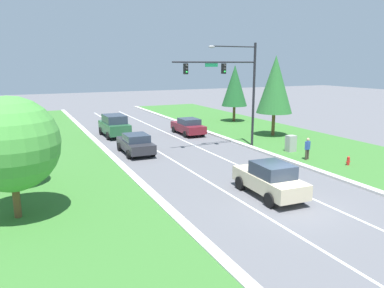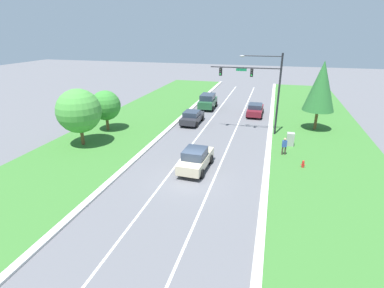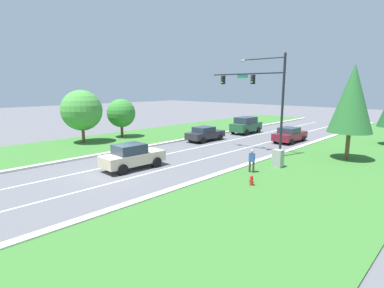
{
  "view_description": "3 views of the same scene",
  "coord_description": "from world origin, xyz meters",
  "px_view_note": "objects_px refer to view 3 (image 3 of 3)",
  "views": [
    {
      "loc": [
        -11.79,
        -13.98,
        6.93
      ],
      "look_at": [
        -1.04,
        8.95,
        1.47
      ],
      "focal_mm": 35.0,
      "sensor_mm": 36.0,
      "label": 1
    },
    {
      "loc": [
        5.58,
        -20.11,
        10.77
      ],
      "look_at": [
        -1.26,
        4.92,
        0.82
      ],
      "focal_mm": 28.0,
      "sensor_mm": 36.0,
      "label": 2
    },
    {
      "loc": [
        17.77,
        -10.98,
        5.91
      ],
      "look_at": [
        -0.6,
        8.41,
        0.79
      ],
      "focal_mm": 28.0,
      "sensor_mm": 36.0,
      "label": 3
    }
  ],
  "objects_px": {
    "oak_near_left_tree": "(121,113)",
    "charcoal_sedan": "(205,134)",
    "champagne_sedan": "(132,156)",
    "burgundy_sedan": "(290,135)",
    "fire_hydrant": "(251,181)",
    "traffic_signal_mast": "(262,90)",
    "forest_suv": "(246,125)",
    "pedestrian": "(252,160)",
    "oak_far_left_tree": "(82,110)",
    "conifer_near_right_tree": "(352,99)",
    "utility_cabinet": "(278,159)"
  },
  "relations": [
    {
      "from": "traffic_signal_mast",
      "to": "conifer_near_right_tree",
      "type": "distance_m",
      "value": 7.09
    },
    {
      "from": "burgundy_sedan",
      "to": "utility_cabinet",
      "type": "xyz_separation_m",
      "value": [
        4.15,
        -10.54,
        -0.13
      ]
    },
    {
      "from": "traffic_signal_mast",
      "to": "conifer_near_right_tree",
      "type": "relative_size",
      "value": 1.11
    },
    {
      "from": "oak_far_left_tree",
      "to": "fire_hydrant",
      "type": "bearing_deg",
      "value": 0.38
    },
    {
      "from": "traffic_signal_mast",
      "to": "charcoal_sedan",
      "type": "distance_m",
      "value": 9.32
    },
    {
      "from": "traffic_signal_mast",
      "to": "fire_hydrant",
      "type": "relative_size",
      "value": 12.27
    },
    {
      "from": "conifer_near_right_tree",
      "to": "oak_near_left_tree",
      "type": "height_order",
      "value": "conifer_near_right_tree"
    },
    {
      "from": "burgundy_sedan",
      "to": "oak_near_left_tree",
      "type": "distance_m",
      "value": 19.17
    },
    {
      "from": "champagne_sedan",
      "to": "forest_suv",
      "type": "bearing_deg",
      "value": 102.09
    },
    {
      "from": "charcoal_sedan",
      "to": "burgundy_sedan",
      "type": "distance_m",
      "value": 9.16
    },
    {
      "from": "utility_cabinet",
      "to": "burgundy_sedan",
      "type": "bearing_deg",
      "value": 111.48
    },
    {
      "from": "traffic_signal_mast",
      "to": "burgundy_sedan",
      "type": "height_order",
      "value": "traffic_signal_mast"
    },
    {
      "from": "burgundy_sedan",
      "to": "pedestrian",
      "type": "bearing_deg",
      "value": -74.42
    },
    {
      "from": "utility_cabinet",
      "to": "fire_hydrant",
      "type": "xyz_separation_m",
      "value": [
        0.89,
        -4.96,
        -0.34
      ]
    },
    {
      "from": "forest_suv",
      "to": "oak_far_left_tree",
      "type": "distance_m",
      "value": 19.85
    },
    {
      "from": "burgundy_sedan",
      "to": "conifer_near_right_tree",
      "type": "height_order",
      "value": "conifer_near_right_tree"
    },
    {
      "from": "champagne_sedan",
      "to": "oak_near_left_tree",
      "type": "distance_m",
      "value": 14.34
    },
    {
      "from": "fire_hydrant",
      "to": "conifer_near_right_tree",
      "type": "bearing_deg",
      "value": 79.65
    },
    {
      "from": "burgundy_sedan",
      "to": "oak_near_left_tree",
      "type": "relative_size",
      "value": 1.04
    },
    {
      "from": "fire_hydrant",
      "to": "oak_far_left_tree",
      "type": "xyz_separation_m",
      "value": [
        -20.71,
        -0.14,
        3.14
      ]
    },
    {
      "from": "fire_hydrant",
      "to": "oak_near_left_tree",
      "type": "distance_m",
      "value": 21.42
    },
    {
      "from": "charcoal_sedan",
      "to": "conifer_near_right_tree",
      "type": "relative_size",
      "value": 0.61
    },
    {
      "from": "oak_far_left_tree",
      "to": "traffic_signal_mast",
      "type": "bearing_deg",
      "value": 26.95
    },
    {
      "from": "oak_near_left_tree",
      "to": "champagne_sedan",
      "type": "bearing_deg",
      "value": -30.65
    },
    {
      "from": "traffic_signal_mast",
      "to": "charcoal_sedan",
      "type": "bearing_deg",
      "value": 168.41
    },
    {
      "from": "burgundy_sedan",
      "to": "fire_hydrant",
      "type": "xyz_separation_m",
      "value": [
        5.04,
        -15.49,
        -0.48
      ]
    },
    {
      "from": "pedestrian",
      "to": "traffic_signal_mast",
      "type": "bearing_deg",
      "value": -80.57
    },
    {
      "from": "traffic_signal_mast",
      "to": "forest_suv",
      "type": "relative_size",
      "value": 1.82
    },
    {
      "from": "champagne_sedan",
      "to": "oak_near_left_tree",
      "type": "bearing_deg",
      "value": 151.72
    },
    {
      "from": "champagne_sedan",
      "to": "burgundy_sedan",
      "type": "bearing_deg",
      "value": 81.44
    },
    {
      "from": "charcoal_sedan",
      "to": "pedestrian",
      "type": "distance_m",
      "value": 12.96
    },
    {
      "from": "traffic_signal_mast",
      "to": "forest_suv",
      "type": "distance_m",
      "value": 12.87
    },
    {
      "from": "burgundy_sedan",
      "to": "oak_far_left_tree",
      "type": "relative_size",
      "value": 0.84
    },
    {
      "from": "champagne_sedan",
      "to": "oak_far_left_tree",
      "type": "distance_m",
      "value": 12.68
    },
    {
      "from": "pedestrian",
      "to": "conifer_near_right_tree",
      "type": "distance_m",
      "value": 10.24
    },
    {
      "from": "charcoal_sedan",
      "to": "champagne_sedan",
      "type": "height_order",
      "value": "champagne_sedan"
    },
    {
      "from": "burgundy_sedan",
      "to": "forest_suv",
      "type": "height_order",
      "value": "forest_suv"
    },
    {
      "from": "traffic_signal_mast",
      "to": "oak_far_left_tree",
      "type": "bearing_deg",
      "value": -153.05
    },
    {
      "from": "forest_suv",
      "to": "charcoal_sedan",
      "type": "bearing_deg",
      "value": -92.98
    },
    {
      "from": "champagne_sedan",
      "to": "pedestrian",
      "type": "height_order",
      "value": "champagne_sedan"
    },
    {
      "from": "champagne_sedan",
      "to": "pedestrian",
      "type": "xyz_separation_m",
      "value": [
        7.01,
        4.94,
        0.0
      ]
    },
    {
      "from": "charcoal_sedan",
      "to": "traffic_signal_mast",
      "type": "bearing_deg",
      "value": -10.96
    },
    {
      "from": "forest_suv",
      "to": "utility_cabinet",
      "type": "height_order",
      "value": "forest_suv"
    },
    {
      "from": "charcoal_sedan",
      "to": "conifer_near_right_tree",
      "type": "distance_m",
      "value": 14.87
    },
    {
      "from": "forest_suv",
      "to": "pedestrian",
      "type": "height_order",
      "value": "forest_suv"
    },
    {
      "from": "champagne_sedan",
      "to": "pedestrian",
      "type": "bearing_deg",
      "value": 37.55
    },
    {
      "from": "champagne_sedan",
      "to": "oak_far_left_tree",
      "type": "relative_size",
      "value": 0.85
    },
    {
      "from": "burgundy_sedan",
      "to": "fire_hydrant",
      "type": "relative_size",
      "value": 6.72
    },
    {
      "from": "champagne_sedan",
      "to": "conifer_near_right_tree",
      "type": "height_order",
      "value": "conifer_near_right_tree"
    },
    {
      "from": "oak_near_left_tree",
      "to": "charcoal_sedan",
      "type": "bearing_deg",
      "value": 30.61
    }
  ]
}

